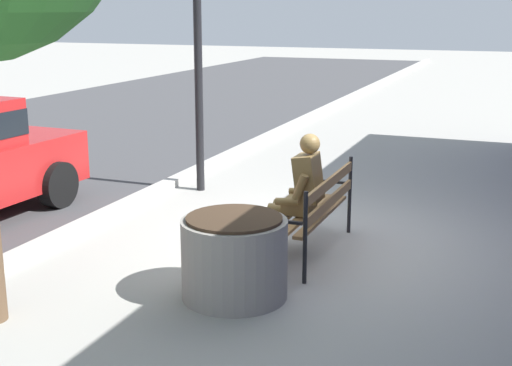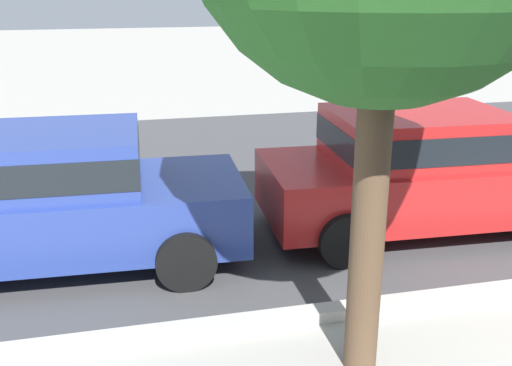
% 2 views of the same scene
% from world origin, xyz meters
% --- Properties ---
extents(ground_plane, '(80.00, 80.00, 0.00)m').
position_xyz_m(ground_plane, '(0.00, 0.00, 0.00)').
color(ground_plane, '#9E9B93').
extents(curb_stone, '(60.00, 0.20, 0.12)m').
position_xyz_m(curb_stone, '(0.00, 2.90, 0.06)').
color(curb_stone, '#B2AFA8').
rests_on(curb_stone, ground).
extents(park_bench, '(1.81, 0.55, 0.95)m').
position_xyz_m(park_bench, '(-0.30, -0.03, 0.54)').
color(park_bench, olive).
rests_on(park_bench, ground).
extents(bronze_statue_seated, '(0.63, 0.76, 1.37)m').
position_xyz_m(bronze_statue_seated, '(-0.35, 0.19, 0.67)').
color(bronze_statue_seated, brown).
rests_on(bronze_statue_seated, ground).
extents(concrete_planter, '(1.01, 1.01, 0.79)m').
position_xyz_m(concrete_planter, '(-1.73, 0.34, 0.39)').
color(concrete_planter, gray).
rests_on(concrete_planter, ground).
extents(lamp_post, '(0.32, 0.32, 3.90)m').
position_xyz_m(lamp_post, '(1.79, 2.39, 2.55)').
color(lamp_post, black).
rests_on(lamp_post, ground).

